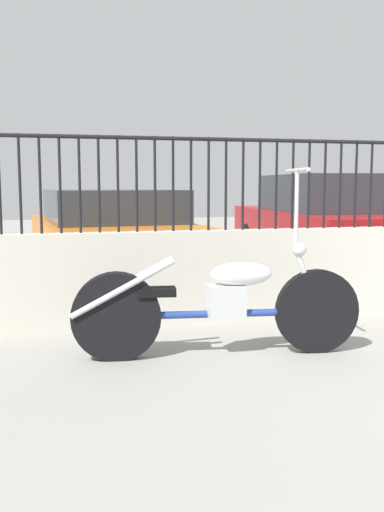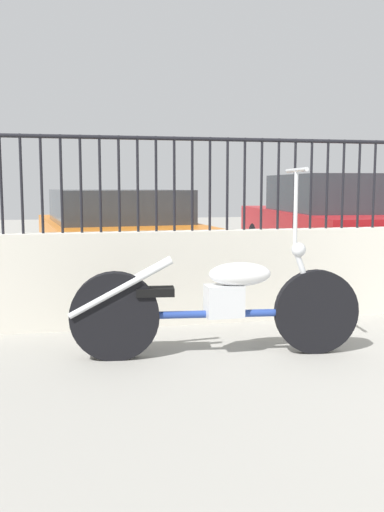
% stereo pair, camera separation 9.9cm
% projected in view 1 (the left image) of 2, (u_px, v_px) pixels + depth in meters
% --- Properties ---
extents(motorcycle_blue, '(2.19, 0.55, 1.42)m').
position_uv_depth(motorcycle_blue, '(204.00, 305.00, 4.27)').
color(motorcycle_blue, black).
rests_on(motorcycle_blue, ground_plane).
extents(car_orange, '(2.20, 4.06, 1.22)m').
position_uv_depth(car_orange, '(111.00, 233.00, 7.80)').
color(car_orange, black).
rests_on(car_orange, ground_plane).
extents(car_red, '(2.08, 4.48, 1.44)m').
position_uv_depth(car_red, '(328.00, 224.00, 8.47)').
color(car_red, black).
rests_on(car_red, ground_plane).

